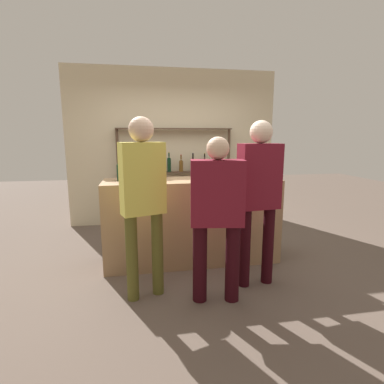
{
  "coord_description": "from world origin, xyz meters",
  "views": [
    {
      "loc": [
        -0.66,
        -3.67,
        1.61
      ],
      "look_at": [
        0.0,
        0.0,
        0.91
      ],
      "focal_mm": 28.0,
      "sensor_mm": 36.0,
      "label": 1
    }
  ],
  "objects_px": {
    "counter_bottle_0": "(222,168)",
    "cork_jar": "(160,172)",
    "counter_bottle_1": "(260,166)",
    "customer_left": "(143,193)",
    "ice_bucket": "(134,172)",
    "customer_center": "(217,210)",
    "customer_right": "(259,191)",
    "counter_bottle_2": "(120,170)",
    "counter_bottle_3": "(264,168)",
    "wine_glass": "(241,169)"
  },
  "relations": [
    {
      "from": "counter_bottle_3",
      "to": "counter_bottle_2",
      "type": "bearing_deg",
      "value": -179.13
    },
    {
      "from": "counter_bottle_0",
      "to": "customer_right",
      "type": "height_order",
      "value": "customer_right"
    },
    {
      "from": "customer_left",
      "to": "counter_bottle_0",
      "type": "bearing_deg",
      "value": -66.4
    },
    {
      "from": "cork_jar",
      "to": "ice_bucket",
      "type": "bearing_deg",
      "value": -145.45
    },
    {
      "from": "ice_bucket",
      "to": "customer_right",
      "type": "distance_m",
      "value": 1.46
    },
    {
      "from": "counter_bottle_1",
      "to": "cork_jar",
      "type": "distance_m",
      "value": 1.35
    },
    {
      "from": "customer_right",
      "to": "customer_left",
      "type": "distance_m",
      "value": 1.2
    },
    {
      "from": "counter_bottle_3",
      "to": "wine_glass",
      "type": "bearing_deg",
      "value": -177.38
    },
    {
      "from": "cork_jar",
      "to": "customer_left",
      "type": "bearing_deg",
      "value": -103.88
    },
    {
      "from": "counter_bottle_0",
      "to": "customer_right",
      "type": "bearing_deg",
      "value": -78.96
    },
    {
      "from": "counter_bottle_0",
      "to": "counter_bottle_2",
      "type": "height_order",
      "value": "counter_bottle_2"
    },
    {
      "from": "counter_bottle_0",
      "to": "customer_center",
      "type": "bearing_deg",
      "value": -107.72
    },
    {
      "from": "customer_left",
      "to": "ice_bucket",
      "type": "bearing_deg",
      "value": -11.07
    },
    {
      "from": "customer_left",
      "to": "counter_bottle_2",
      "type": "bearing_deg",
      "value": -0.67
    },
    {
      "from": "counter_bottle_0",
      "to": "counter_bottle_1",
      "type": "height_order",
      "value": "counter_bottle_1"
    },
    {
      "from": "customer_left",
      "to": "customer_center",
      "type": "xyz_separation_m",
      "value": [
        0.68,
        -0.2,
        -0.15
      ]
    },
    {
      "from": "wine_glass",
      "to": "cork_jar",
      "type": "bearing_deg",
      "value": 174.68
    },
    {
      "from": "counter_bottle_1",
      "to": "wine_glass",
      "type": "xyz_separation_m",
      "value": [
        -0.3,
        -0.11,
        -0.03
      ]
    },
    {
      "from": "cork_jar",
      "to": "customer_center",
      "type": "height_order",
      "value": "customer_center"
    },
    {
      "from": "ice_bucket",
      "to": "customer_center",
      "type": "xyz_separation_m",
      "value": [
        0.76,
        -0.94,
        -0.26
      ]
    },
    {
      "from": "counter_bottle_0",
      "to": "counter_bottle_3",
      "type": "relative_size",
      "value": 1.06
    },
    {
      "from": "counter_bottle_0",
      "to": "wine_glass",
      "type": "height_order",
      "value": "counter_bottle_0"
    },
    {
      "from": "counter_bottle_3",
      "to": "customer_left",
      "type": "distance_m",
      "value": 1.85
    },
    {
      "from": "cork_jar",
      "to": "customer_left",
      "type": "xyz_separation_m",
      "value": [
        -0.24,
        -0.97,
        -0.08
      ]
    },
    {
      "from": "cork_jar",
      "to": "customer_center",
      "type": "relative_size",
      "value": 0.1
    },
    {
      "from": "counter_bottle_0",
      "to": "wine_glass",
      "type": "bearing_deg",
      "value": -7.21
    },
    {
      "from": "ice_bucket",
      "to": "customer_left",
      "type": "xyz_separation_m",
      "value": [
        0.08,
        -0.74,
        -0.12
      ]
    },
    {
      "from": "counter_bottle_0",
      "to": "counter_bottle_1",
      "type": "relative_size",
      "value": 0.95
    },
    {
      "from": "customer_center",
      "to": "customer_right",
      "type": "bearing_deg",
      "value": -54.79
    },
    {
      "from": "customer_right",
      "to": "customer_center",
      "type": "relative_size",
      "value": 1.1
    },
    {
      "from": "counter_bottle_0",
      "to": "customer_center",
      "type": "relative_size",
      "value": 0.21
    },
    {
      "from": "counter_bottle_2",
      "to": "counter_bottle_3",
      "type": "bearing_deg",
      "value": 0.87
    },
    {
      "from": "counter_bottle_0",
      "to": "ice_bucket",
      "type": "distance_m",
      "value": 1.13
    },
    {
      "from": "counter_bottle_1",
      "to": "customer_right",
      "type": "relative_size",
      "value": 0.2
    },
    {
      "from": "counter_bottle_0",
      "to": "cork_jar",
      "type": "xyz_separation_m",
      "value": [
        -0.79,
        0.07,
        -0.05
      ]
    },
    {
      "from": "wine_glass",
      "to": "ice_bucket",
      "type": "relative_size",
      "value": 0.64
    },
    {
      "from": "customer_center",
      "to": "cork_jar",
      "type": "bearing_deg",
      "value": 30.21
    },
    {
      "from": "ice_bucket",
      "to": "cork_jar",
      "type": "height_order",
      "value": "ice_bucket"
    },
    {
      "from": "wine_glass",
      "to": "customer_center",
      "type": "height_order",
      "value": "customer_center"
    },
    {
      "from": "counter_bottle_0",
      "to": "wine_glass",
      "type": "xyz_separation_m",
      "value": [
        0.26,
        -0.03,
        -0.02
      ]
    },
    {
      "from": "counter_bottle_3",
      "to": "customer_right",
      "type": "bearing_deg",
      "value": -116.72
    },
    {
      "from": "counter_bottle_0",
      "to": "customer_right",
      "type": "xyz_separation_m",
      "value": [
        0.17,
        -0.85,
        -0.16
      ]
    },
    {
      "from": "counter_bottle_1",
      "to": "counter_bottle_2",
      "type": "distance_m",
      "value": 1.85
    },
    {
      "from": "wine_glass",
      "to": "counter_bottle_3",
      "type": "bearing_deg",
      "value": 2.62
    },
    {
      "from": "wine_glass",
      "to": "customer_right",
      "type": "bearing_deg",
      "value": -96.58
    },
    {
      "from": "counter_bottle_2",
      "to": "counter_bottle_3",
      "type": "relative_size",
      "value": 1.09
    },
    {
      "from": "counter_bottle_3",
      "to": "counter_bottle_0",
      "type": "bearing_deg",
      "value": 178.23
    },
    {
      "from": "counter_bottle_2",
      "to": "customer_right",
      "type": "relative_size",
      "value": 0.19
    },
    {
      "from": "counter_bottle_3",
      "to": "ice_bucket",
      "type": "relative_size",
      "value": 1.33
    },
    {
      "from": "customer_right",
      "to": "customer_center",
      "type": "distance_m",
      "value": 0.59
    }
  ]
}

